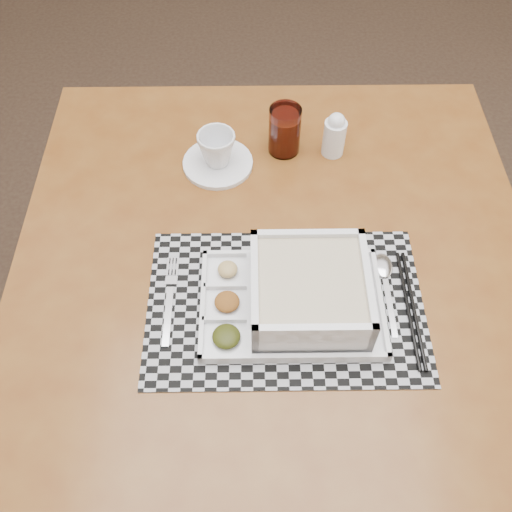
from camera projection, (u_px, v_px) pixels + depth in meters
The scene contains 11 objects.
floor at pixel (214, 308), 1.88m from camera, with size 5.00×5.00×0.00m, color black.
dining_table at pixel (274, 273), 1.15m from camera, with size 1.01×1.01×0.75m.
placemat at pixel (285, 305), 1.02m from camera, with size 0.49×0.32×0.00m, color #9A9AA1.
serving_tray at pixel (303, 295), 0.99m from camera, with size 0.32×0.22×0.09m.
fork at pixel (170, 298), 1.02m from camera, with size 0.02×0.19×0.00m.
spoon at pixel (384, 272), 1.05m from camera, with size 0.04×0.18×0.01m.
chopsticks at pixel (411, 308), 1.01m from camera, with size 0.02×0.24×0.01m.
saucer at pixel (218, 163), 1.22m from camera, with size 0.15×0.15×0.01m, color silver.
cup at pixel (217, 149), 1.18m from camera, with size 0.08×0.08×0.07m, color silver.
juice_glass at pixel (285, 132), 1.21m from camera, with size 0.07×0.07×0.11m.
creamer_bottle at pixel (334, 135), 1.21m from camera, with size 0.05×0.05×0.10m.
Camera 1 is at (0.14, -0.96, 1.62)m, focal length 40.00 mm.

